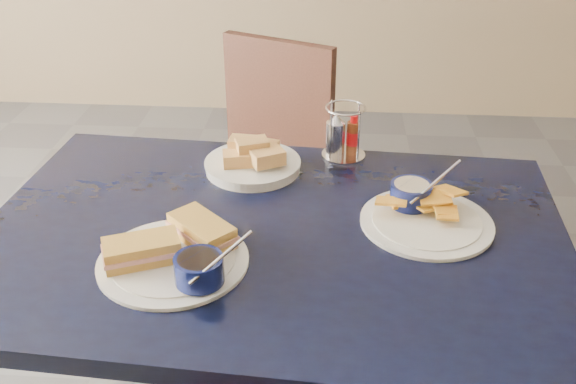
# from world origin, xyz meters

# --- Properties ---
(dining_table) EXTENTS (1.26, 0.88, 0.75)m
(dining_table) POSITION_xyz_m (0.22, 0.05, 0.68)
(dining_table) COLOR black
(dining_table) RESTS_ON ground
(chair_far) EXTENTS (0.53, 0.54, 0.87)m
(chair_far) POSITION_xyz_m (0.08, 0.93, 0.50)
(chair_far) COLOR black
(chair_far) RESTS_ON ground
(sandwich_plate) EXTENTS (0.31, 0.29, 0.12)m
(sandwich_plate) POSITION_xyz_m (0.05, -0.08, 0.77)
(sandwich_plate) COLOR white
(sandwich_plate) RESTS_ON dining_table
(plantain_plate) EXTENTS (0.28, 0.28, 0.12)m
(plantain_plate) POSITION_xyz_m (0.53, 0.12, 0.77)
(plantain_plate) COLOR white
(plantain_plate) RESTS_ON dining_table
(bread_basket) EXTENTS (0.23, 0.23, 0.08)m
(bread_basket) POSITION_xyz_m (0.15, 0.31, 0.78)
(bread_basket) COLOR white
(bread_basket) RESTS_ON dining_table
(condiment_caddy) EXTENTS (0.11, 0.11, 0.14)m
(condiment_caddy) POSITION_xyz_m (0.36, 0.40, 0.81)
(condiment_caddy) COLOR silver
(condiment_caddy) RESTS_ON dining_table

